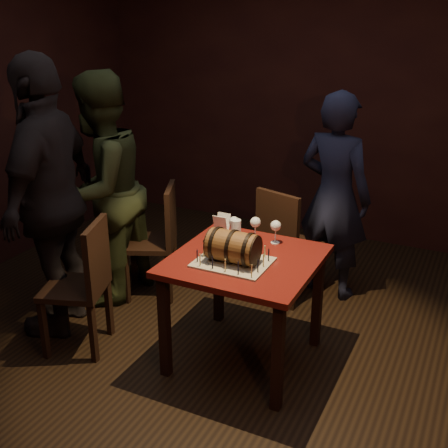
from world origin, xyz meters
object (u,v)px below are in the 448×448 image
object	(u,v)px
barrel_cake	(233,247)
pint_of_ale	(236,231)
wine_glass_mid	(255,223)
person_left_rear	(101,191)
pub_table	(245,273)
chair_left_front	(85,280)
chair_left_rear	(159,235)
wine_glass_right	(276,227)
person_left_front	(51,199)
wine_glass_left	(234,223)
chair_back	(284,239)
person_back	(334,197)

from	to	relation	value
barrel_cake	pint_of_ale	size ratio (longest dim) A/B	2.43
wine_glass_mid	person_left_rear	distance (m)	1.31
pub_table	pint_of_ale	xyz separation A→B (m)	(-0.17, 0.22, 0.18)
chair_left_front	barrel_cake	bearing A→B (deg)	13.22
pint_of_ale	chair_left_rear	bearing A→B (deg)	158.72
pub_table	pint_of_ale	bearing A→B (deg)	127.41
pub_table	pint_of_ale	size ratio (longest dim) A/B	6.00
pub_table	barrel_cake	size ratio (longest dim) A/B	2.47
wine_glass_right	person_left_front	distance (m)	1.56
chair_left_front	person_left_rear	bearing A→B (deg)	117.13
barrel_cake	person_left_front	size ratio (longest dim) A/B	0.18
wine_glass_mid	pint_of_ale	xyz separation A→B (m)	(-0.11, -0.08, -0.04)
barrel_cake	wine_glass_left	size ratio (longest dim) A/B	2.27
wine_glass_left	person_left_front	distance (m)	1.28
barrel_cake	wine_glass_mid	world-z (taller)	barrel_cake
chair_left_front	wine_glass_left	bearing A→B (deg)	35.36
wine_glass_mid	wine_glass_right	distance (m)	0.15
chair_back	person_left_front	xyz separation A→B (m)	(-1.33, -1.08, 0.47)
chair_left_front	person_back	size ratio (longest dim) A/B	0.56
wine_glass_left	wine_glass_right	bearing A→B (deg)	11.23
pub_table	chair_left_front	xyz separation A→B (m)	(-1.02, -0.34, -0.12)
pub_table	wine_glass_left	bearing A→B (deg)	128.30
person_left_front	wine_glass_right	bearing A→B (deg)	92.32
chair_left_rear	person_left_rear	xyz separation A→B (m)	(-0.37, -0.22, 0.38)
barrel_cake	pint_of_ale	bearing A→B (deg)	112.25
pint_of_ale	barrel_cake	bearing A→B (deg)	-67.75
wine_glass_right	person_left_front	size ratio (longest dim) A/B	0.08
pint_of_ale	chair_back	size ratio (longest dim) A/B	0.16
person_left_rear	chair_back	bearing A→B (deg)	116.18
wine_glass_mid	chair_left_rear	world-z (taller)	chair_left_rear
chair_left_rear	chair_left_front	xyz separation A→B (m)	(-0.03, -0.89, 0.00)
pub_table	pint_of_ale	world-z (taller)	pint_of_ale
chair_left_front	person_left_rear	xyz separation A→B (m)	(-0.34, 0.67, 0.38)
wine_glass_left	wine_glass_right	distance (m)	0.29
wine_glass_mid	chair_left_front	distance (m)	1.21
person_left_rear	wine_glass_left	bearing A→B (deg)	88.45
person_left_rear	person_left_front	world-z (taller)	person_left_front
person_left_front	pub_table	bearing A→B (deg)	81.55
chair_left_rear	chair_left_front	world-z (taller)	same
pint_of_ale	person_left_rear	size ratio (longest dim) A/B	0.08
chair_left_rear	person_left_rear	size ratio (longest dim) A/B	0.51
wine_glass_right	person_back	world-z (taller)	person_back
chair_left_front	pub_table	bearing A→B (deg)	18.34
chair_left_rear	person_left_front	size ratio (longest dim) A/B	0.47
wine_glass_left	chair_left_front	bearing A→B (deg)	-144.64
chair_left_rear	chair_left_front	bearing A→B (deg)	-91.82
barrel_cake	chair_left_rear	distance (m)	1.21
barrel_cake	chair_left_front	xyz separation A→B (m)	(-0.99, -0.23, -0.34)
wine_glass_left	chair_left_front	world-z (taller)	chair_left_front
pub_table	wine_glass_right	size ratio (longest dim) A/B	5.59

